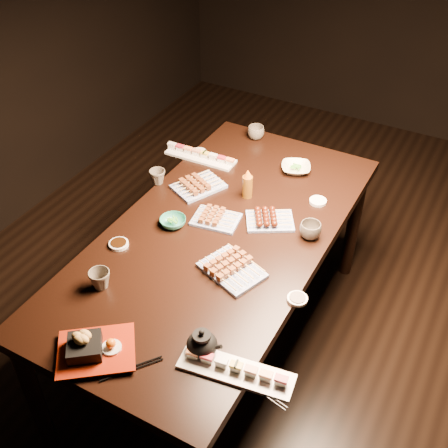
% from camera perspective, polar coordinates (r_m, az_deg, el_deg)
% --- Properties ---
extents(ground, '(5.00, 5.00, 0.00)m').
position_cam_1_polar(ground, '(3.01, 6.62, -11.80)').
color(ground, black).
rests_on(ground, ground).
extents(dining_table, '(1.33, 1.97, 0.75)m').
position_cam_1_polar(dining_table, '(2.70, -0.51, -7.10)').
color(dining_table, black).
rests_on(dining_table, ground).
extents(sushi_platter_near, '(0.41, 0.17, 0.05)m').
position_cam_1_polar(sushi_platter_near, '(1.93, 1.24, -14.43)').
color(sushi_platter_near, white).
rests_on(sushi_platter_near, dining_table).
extents(sushi_platter_far, '(0.38, 0.12, 0.05)m').
position_cam_1_polar(sushi_platter_far, '(2.93, -2.41, 7.09)').
color(sushi_platter_far, white).
rests_on(sushi_platter_far, dining_table).
extents(yakitori_plate_center, '(0.22, 0.18, 0.05)m').
position_cam_1_polar(yakitori_plate_center, '(2.50, -0.82, 0.81)').
color(yakitori_plate_center, '#828EB6').
rests_on(yakitori_plate_center, dining_table).
extents(yakitori_plate_right, '(0.29, 0.25, 0.06)m').
position_cam_1_polar(yakitori_plate_right, '(2.25, 0.82, -4.31)').
color(yakitori_plate_right, '#828EB6').
rests_on(yakitori_plate_right, dining_table).
extents(yakitori_plate_left, '(0.25, 0.28, 0.06)m').
position_cam_1_polar(yakitori_plate_left, '(2.71, -2.62, 4.21)').
color(yakitori_plate_left, '#828EB6').
rests_on(yakitori_plate_left, dining_table).
extents(tsukune_plate, '(0.26, 0.24, 0.05)m').
position_cam_1_polar(tsukune_plate, '(2.50, 4.70, 0.65)').
color(tsukune_plate, '#828EB6').
rests_on(tsukune_plate, dining_table).
extents(edamame_bowl_green, '(0.16, 0.16, 0.04)m').
position_cam_1_polar(edamame_bowl_green, '(2.49, -5.20, 0.21)').
color(edamame_bowl_green, '#2A806B').
rests_on(edamame_bowl_green, dining_table).
extents(edamame_bowl_cream, '(0.19, 0.19, 0.04)m').
position_cam_1_polar(edamame_bowl_cream, '(2.85, 7.31, 5.64)').
color(edamame_bowl_cream, beige).
rests_on(edamame_bowl_cream, dining_table).
extents(tempura_tray, '(0.34, 0.33, 0.10)m').
position_cam_1_polar(tempura_tray, '(2.01, -12.97, -11.89)').
color(tempura_tray, black).
rests_on(tempura_tray, dining_table).
extents(teacup_near_left, '(0.11, 0.11, 0.08)m').
position_cam_1_polar(teacup_near_left, '(2.24, -12.49, -5.53)').
color(teacup_near_left, '#52493F').
rests_on(teacup_near_left, dining_table).
extents(teacup_mid_right, '(0.11, 0.11, 0.07)m').
position_cam_1_polar(teacup_mid_right, '(2.44, 8.76, -0.65)').
color(teacup_mid_right, '#52493F').
rests_on(teacup_mid_right, dining_table).
extents(teacup_far_left, '(0.08, 0.08, 0.07)m').
position_cam_1_polar(teacup_far_left, '(2.75, -6.77, 4.77)').
color(teacup_far_left, '#52493F').
rests_on(teacup_far_left, dining_table).
extents(teacup_far_right, '(0.12, 0.12, 0.07)m').
position_cam_1_polar(teacup_far_right, '(3.10, 3.26, 9.27)').
color(teacup_far_right, '#52493F').
rests_on(teacup_far_right, dining_table).
extents(teapot, '(0.15, 0.15, 0.11)m').
position_cam_1_polar(teapot, '(1.96, -2.26, -11.88)').
color(teapot, black).
rests_on(teapot, dining_table).
extents(condiment_bottle, '(0.06, 0.06, 0.15)m').
position_cam_1_polar(condiment_bottle, '(2.62, 2.40, 4.15)').
color(condiment_bottle, brown).
rests_on(condiment_bottle, dining_table).
extents(sauce_dish_west, '(0.10, 0.10, 0.01)m').
position_cam_1_polar(sauce_dish_west, '(2.43, -10.64, -2.02)').
color(sauce_dish_west, white).
rests_on(sauce_dish_west, dining_table).
extents(sauce_dish_east, '(0.10, 0.10, 0.01)m').
position_cam_1_polar(sauce_dish_east, '(2.66, 9.52, 2.30)').
color(sauce_dish_east, white).
rests_on(sauce_dish_east, dining_table).
extents(sauce_dish_se, '(0.08, 0.08, 0.01)m').
position_cam_1_polar(sauce_dish_se, '(2.17, 7.46, -7.55)').
color(sauce_dish_se, white).
rests_on(sauce_dish_se, dining_table).
extents(sauce_dish_nw, '(0.11, 0.11, 0.01)m').
position_cam_1_polar(sauce_dish_nw, '(2.98, -2.56, 7.29)').
color(sauce_dish_nw, white).
rests_on(sauce_dish_nw, dining_table).
extents(chopsticks_near, '(0.15, 0.19, 0.01)m').
position_cam_1_polar(chopsticks_near, '(1.98, -9.38, -14.29)').
color(chopsticks_near, black).
rests_on(chopsticks_near, dining_table).
extents(chopsticks_se, '(0.21, 0.06, 0.01)m').
position_cam_1_polar(chopsticks_se, '(1.91, 3.72, -16.55)').
color(chopsticks_se, black).
rests_on(chopsticks_se, dining_table).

